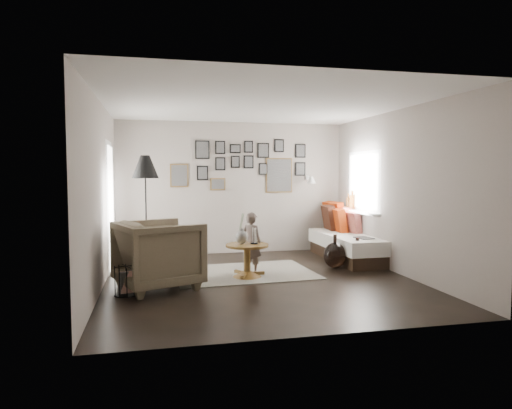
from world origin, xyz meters
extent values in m
plane|color=black|center=(0.00, 0.00, 0.00)|extent=(4.80, 4.80, 0.00)
plane|color=#9F948B|center=(0.00, 2.40, 1.30)|extent=(4.50, 0.00, 4.50)
plane|color=#9F948B|center=(0.00, -2.40, 1.30)|extent=(4.50, 0.00, 4.50)
plane|color=#9F948B|center=(-2.25, 0.00, 1.30)|extent=(0.00, 4.80, 4.80)
plane|color=#9F948B|center=(2.25, 0.00, 1.30)|extent=(0.00, 4.80, 4.80)
plane|color=white|center=(0.00, 0.00, 2.60)|extent=(4.80, 4.80, 0.00)
plane|color=white|center=(-2.23, 1.20, 1.05)|extent=(0.00, 2.14, 2.14)
plane|color=white|center=(-2.23, 1.20, 1.05)|extent=(0.00, 1.88, 1.88)
plane|color=white|center=(-2.23, 1.20, 1.05)|extent=(0.00, 1.93, 1.93)
plane|color=white|center=(2.23, 1.20, 1.45)|extent=(0.00, 1.30, 1.30)
plane|color=white|center=(2.23, 1.20, 1.45)|extent=(0.00, 1.14, 1.14)
cube|color=white|center=(2.17, 1.20, 0.88)|extent=(0.15, 1.32, 0.04)
cylinder|color=#8C4C14|center=(2.17, 1.55, 1.04)|extent=(0.10, 0.10, 0.28)
cylinder|color=#8C4C14|center=(2.17, 1.72, 1.01)|extent=(0.08, 0.08, 0.22)
cube|color=brown|center=(-1.05, 2.38, 1.55)|extent=(0.35, 0.03, 0.45)
cube|color=black|center=(-1.05, 2.37, 1.55)|extent=(0.30, 0.01, 0.40)
cube|color=black|center=(-0.60, 2.38, 2.05)|extent=(0.28, 0.03, 0.36)
cube|color=black|center=(-0.60, 2.37, 2.05)|extent=(0.23, 0.01, 0.31)
cube|color=black|center=(-0.60, 2.38, 1.60)|extent=(0.22, 0.03, 0.28)
cube|color=black|center=(-0.60, 2.37, 1.60)|extent=(0.17, 0.01, 0.23)
cube|color=black|center=(-0.25, 2.38, 2.10)|extent=(0.20, 0.03, 0.26)
cube|color=black|center=(-0.25, 2.37, 2.10)|extent=(0.15, 0.01, 0.21)
cube|color=black|center=(-0.25, 2.38, 1.78)|extent=(0.20, 0.03, 0.26)
cube|color=black|center=(-0.25, 2.37, 1.78)|extent=(0.15, 0.01, 0.21)
cube|color=black|center=(0.05, 2.38, 2.08)|extent=(0.22, 0.03, 0.18)
cube|color=black|center=(0.05, 2.37, 2.08)|extent=(0.17, 0.01, 0.13)
cube|color=black|center=(0.05, 2.38, 1.82)|extent=(0.18, 0.03, 0.24)
cube|color=black|center=(0.05, 2.37, 1.82)|extent=(0.13, 0.01, 0.19)
cube|color=black|center=(0.32, 2.38, 2.12)|extent=(0.18, 0.03, 0.24)
cube|color=black|center=(0.32, 2.37, 2.12)|extent=(0.13, 0.01, 0.19)
cube|color=black|center=(0.32, 2.38, 1.82)|extent=(0.20, 0.03, 0.26)
cube|color=black|center=(0.32, 2.37, 1.82)|extent=(0.15, 0.01, 0.21)
cube|color=black|center=(0.62, 2.38, 2.05)|extent=(0.24, 0.03, 0.30)
cube|color=black|center=(0.62, 2.37, 2.05)|extent=(0.19, 0.01, 0.25)
cube|color=black|center=(0.62, 2.38, 1.68)|extent=(0.18, 0.03, 0.24)
cube|color=black|center=(0.62, 2.37, 1.68)|extent=(0.13, 0.01, 0.19)
cube|color=brown|center=(0.95, 2.38, 1.55)|extent=(0.55, 0.03, 0.70)
cube|color=black|center=(0.95, 2.37, 1.55)|extent=(0.50, 0.01, 0.65)
cube|color=black|center=(0.95, 2.38, 2.15)|extent=(0.20, 0.03, 0.26)
cube|color=black|center=(0.95, 2.37, 2.15)|extent=(0.15, 0.01, 0.21)
cube|color=black|center=(1.40, 2.38, 2.05)|extent=(0.22, 0.03, 0.28)
cube|color=black|center=(1.40, 2.37, 2.05)|extent=(0.17, 0.01, 0.23)
cube|color=black|center=(1.40, 2.38, 1.68)|extent=(0.22, 0.03, 0.28)
cube|color=black|center=(1.40, 2.37, 1.68)|extent=(0.17, 0.01, 0.23)
cube|color=brown|center=(-0.30, 2.38, 1.38)|extent=(0.30, 0.03, 0.24)
cube|color=black|center=(-0.30, 2.37, 1.38)|extent=(0.25, 0.01, 0.19)
cube|color=white|center=(1.55, 2.37, 1.50)|extent=(0.06, 0.04, 0.10)
cylinder|color=white|center=(1.55, 2.25, 1.52)|extent=(0.02, 0.24, 0.02)
cone|color=white|center=(1.55, 2.12, 1.46)|extent=(0.18, 0.18, 0.14)
cube|color=beige|center=(-0.15, 0.52, 0.01)|extent=(2.27, 1.65, 0.01)
cone|color=brown|center=(-0.15, 0.21, 0.05)|extent=(0.49, 0.49, 0.09)
cylinder|color=brown|center=(-0.15, 0.21, 0.26)|extent=(0.10, 0.10, 0.38)
cylinder|color=brown|center=(-0.15, 0.21, 0.50)|extent=(0.66, 0.66, 0.04)
ellipsoid|color=black|center=(-0.23, 0.23, 0.62)|extent=(0.19, 0.19, 0.21)
cylinder|color=black|center=(-0.23, 0.23, 0.74)|extent=(0.06, 0.06, 0.04)
cylinder|color=black|center=(-0.04, 0.21, 0.53)|extent=(0.11, 0.11, 0.02)
cube|color=black|center=(2.00, 1.21, 0.12)|extent=(0.86, 2.00, 0.23)
cube|color=white|center=(2.00, 1.21, 0.35)|extent=(0.92, 2.06, 0.25)
cube|color=#A32B09|center=(2.02, 2.03, 0.73)|extent=(0.33, 0.62, 0.58)
cube|color=#341910|center=(1.87, 1.93, 0.70)|extent=(0.28, 0.54, 0.52)
cube|color=maroon|center=(2.15, 1.76, 0.69)|extent=(0.38, 0.55, 0.50)
cube|color=#A32B09|center=(1.94, 1.61, 0.68)|extent=(0.25, 0.49, 0.48)
cube|color=maroon|center=(2.10, 1.42, 0.66)|extent=(0.31, 0.48, 0.44)
cube|color=black|center=(2.00, 0.66, 0.48)|extent=(0.28, 0.35, 0.02)
imported|color=brown|center=(-1.48, -0.16, 0.48)|extent=(1.34, 1.33, 0.95)
cube|color=silver|center=(-1.45, -0.11, 0.48)|extent=(0.55, 0.56, 0.20)
cylinder|color=black|center=(-1.67, 1.26, 0.02)|extent=(0.29, 0.29, 0.03)
cylinder|color=black|center=(-1.67, 1.26, 0.84)|extent=(0.03, 0.03, 1.68)
cone|color=black|center=(-1.67, 1.26, 1.70)|extent=(0.44, 0.44, 0.38)
cube|color=black|center=(-1.90, -0.41, 0.17)|extent=(0.21, 0.21, 0.29)
cube|color=silver|center=(-1.87, -0.43, 0.17)|extent=(0.22, 0.12, 0.29)
ellipsoid|color=black|center=(1.42, 0.56, 0.22)|extent=(0.38, 0.38, 0.43)
cylinder|color=black|center=(1.42, 0.56, 0.50)|extent=(0.06, 0.06, 0.13)
ellipsoid|color=black|center=(1.77, 0.44, 0.19)|extent=(0.33, 0.33, 0.38)
cylinder|color=black|center=(1.77, 0.44, 0.45)|extent=(0.06, 0.06, 0.13)
imported|color=brown|center=(-0.04, 0.41, 0.49)|extent=(0.41, 0.43, 0.99)
camera|label=1|loc=(-1.53, -6.55, 1.61)|focal=32.00mm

